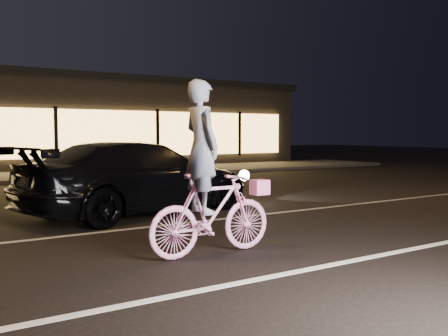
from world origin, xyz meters
TOP-DOWN VIEW (x-y plane):
  - ground at (0.00, 0.00)m, footprint 90.00×90.00m
  - lane_stripe_near at (0.00, -1.50)m, footprint 60.00×0.12m
  - lane_stripe_far at (0.00, 2.00)m, footprint 60.00×0.10m
  - sidewalk at (0.00, 13.00)m, footprint 30.00×4.00m
  - storefront at (0.00, 18.97)m, footprint 25.40×8.42m
  - cyclist at (-1.82, -0.26)m, footprint 1.83×0.63m
  - sedan at (-1.21, 3.44)m, footprint 5.31×3.10m

SIDE VIEW (x-z plane):
  - ground at x=0.00m, z-range 0.00..0.00m
  - lane_stripe_near at x=0.00m, z-range 0.00..0.01m
  - lane_stripe_far at x=0.00m, z-range 0.00..0.01m
  - sidewalk at x=0.00m, z-range 0.00..0.12m
  - sedan at x=-1.21m, z-range 0.00..1.45m
  - cyclist at x=-1.82m, z-range -0.33..1.97m
  - storefront at x=0.00m, z-range 0.05..4.25m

